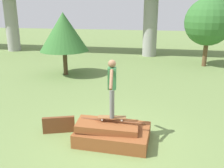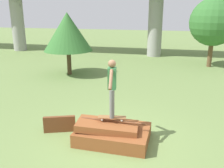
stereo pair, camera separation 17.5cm
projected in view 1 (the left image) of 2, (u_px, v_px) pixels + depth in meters
name	position (u px, v px, depth m)	size (l,w,h in m)	color
ground_plane	(113.00, 140.00, 7.10)	(80.00, 80.00, 0.00)	olive
scrap_pile	(112.00, 133.00, 7.02)	(2.03, 1.41, 0.63)	brown
scrap_plank_loose	(59.00, 125.00, 7.50)	(0.92, 0.45, 0.50)	brown
skateboard	(112.00, 117.00, 6.93)	(0.80, 0.32, 0.09)	brown
skater	(112.00, 85.00, 6.66)	(0.25, 1.10, 1.61)	slate
tree_behind_left	(64.00, 32.00, 13.62)	(2.70, 2.70, 3.45)	#4C3823
tree_behind_right	(208.00, 22.00, 15.67)	(2.97, 2.97, 4.32)	brown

